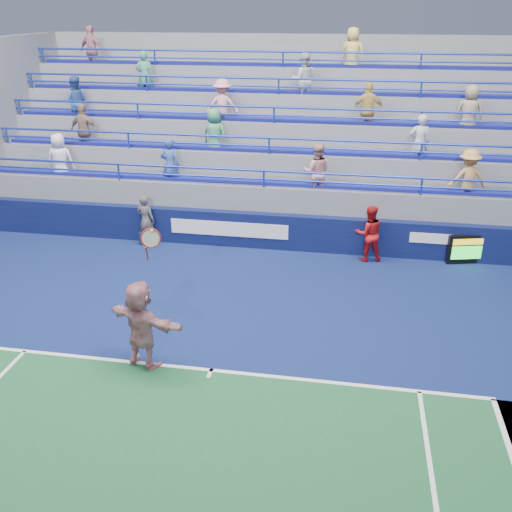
% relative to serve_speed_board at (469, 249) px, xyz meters
% --- Properties ---
extents(ground, '(120.00, 120.00, 0.00)m').
position_rel_serve_speed_board_xyz_m(ground, '(-5.98, -6.35, -0.44)').
color(ground, '#333538').
extents(sponsor_wall, '(18.00, 0.32, 1.10)m').
position_rel_serve_speed_board_xyz_m(sponsor_wall, '(-5.97, 0.15, 0.11)').
color(sponsor_wall, '#0A123C').
rests_on(sponsor_wall, ground).
extents(bleacher_stand, '(18.00, 5.60, 6.13)m').
position_rel_serve_speed_board_xyz_m(bleacher_stand, '(-5.98, 3.92, 1.11)').
color(bleacher_stand, slate).
rests_on(bleacher_stand, ground).
extents(serve_speed_board, '(1.26, 0.44, 0.87)m').
position_rel_serve_speed_board_xyz_m(serve_speed_board, '(0.00, 0.00, 0.00)').
color(serve_speed_board, black).
rests_on(serve_speed_board, ground).
extents(judge_chair, '(0.45, 0.45, 0.74)m').
position_rel_serve_speed_board_xyz_m(judge_chair, '(-9.55, -0.11, -0.20)').
color(judge_chair, '#0C1A39').
rests_on(judge_chair, ground).
extents(tennis_player, '(1.84, 1.12, 3.04)m').
position_rel_serve_speed_board_xyz_m(tennis_player, '(-7.39, -6.36, 0.51)').
color(tennis_player, silver).
rests_on(tennis_player, ground).
extents(line_judge, '(0.64, 0.49, 1.58)m').
position_rel_serve_speed_board_xyz_m(line_judge, '(-9.53, -0.16, 0.35)').
color(line_judge, '#151B3A').
rests_on(line_judge, ground).
extents(ball_girl, '(0.93, 0.80, 1.66)m').
position_rel_serve_speed_board_xyz_m(ball_girl, '(-2.84, -0.25, 0.39)').
color(ball_girl, '#B51416').
rests_on(ball_girl, ground).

